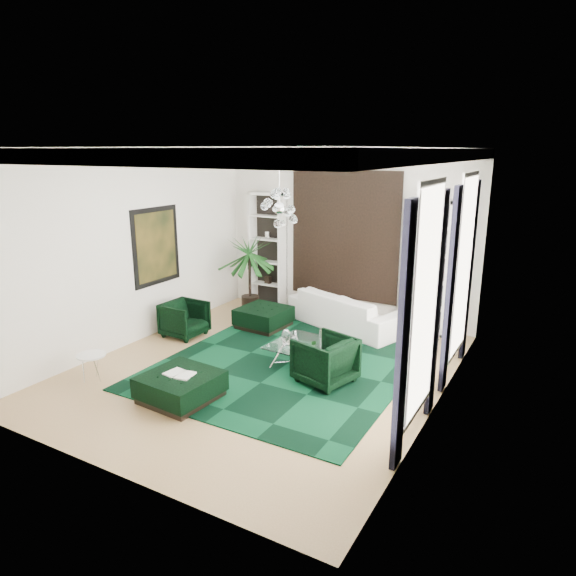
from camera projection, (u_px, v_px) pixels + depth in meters
The scene contains 30 objects.
floor at pixel (264, 369), 9.15m from camera, with size 6.00×7.00×0.02m, color tan.
ceiling at pixel (261, 147), 8.16m from camera, with size 6.00×7.00×0.02m, color white.
wall_back at pixel (345, 235), 11.60m from camera, with size 6.00×0.02×3.80m, color white.
wall_front at pixel (95, 324), 5.70m from camera, with size 6.00×0.02×3.80m, color white.
wall_left at pixel (133, 248), 10.08m from camera, with size 0.02×7.00×3.80m, color white.
wall_right at pixel (444, 287), 7.23m from camera, with size 0.02×7.00×3.80m, color white.
crown_molding at pixel (261, 154), 8.18m from camera, with size 6.00×7.00×0.18m, color white, non-canonical shape.
ceiling_medallion at pixel (271, 150), 8.42m from camera, with size 0.90×0.90×0.05m, color white.
tapestry at pixel (344, 236), 11.56m from camera, with size 2.50×0.06×2.80m, color black.
shelving_left at pixel (268, 251), 12.49m from camera, with size 0.90×0.38×2.80m, color white, non-canonical shape.
shelving_right at pixel (428, 268), 10.64m from camera, with size 0.90×0.38×2.80m, color white, non-canonical shape.
painting at pixel (157, 246), 10.58m from camera, with size 0.04×1.30×1.60m, color black.
window_near at pixel (425, 303), 6.48m from camera, with size 0.03×1.10×2.90m, color white.
curtain_near_a at pixel (403, 340), 5.90m from camera, with size 0.07×0.30×3.25m, color black.
curtain_near_b at pixel (436, 306), 7.22m from camera, with size 0.07×0.30×3.25m, color black.
window_far at pixel (464, 267), 8.50m from camera, with size 0.03×1.10×2.90m, color white.
curtain_far_a at pixel (450, 292), 7.92m from camera, with size 0.07×0.30×3.25m, color black.
curtain_far_b at pixel (469, 272), 9.23m from camera, with size 0.07×0.30×3.25m, color black.
rug at pixel (291, 362), 9.41m from camera, with size 4.20×5.00×0.02m, color black.
sofa at pixel (346, 310), 11.17m from camera, with size 2.66×1.04×0.78m, color white.
armchair_left at pixel (185, 319), 10.66m from camera, with size 0.79×0.81×0.74m, color black.
armchair_right at pixel (325, 360), 8.51m from camera, with size 0.85×0.87×0.80m, color black.
coffee_table at pixel (305, 354), 9.27m from camera, with size 1.14×1.14×0.39m, color white, non-canonical shape.
ottoman_side at pixel (264, 318), 11.22m from camera, with size 1.00×1.00×0.44m, color black.
ottoman_front at pixel (181, 387), 7.95m from camera, with size 1.06×1.06×0.42m, color black.
book at pixel (180, 374), 7.89m from camera, with size 0.46×0.31×0.03m, color white.
side_table at pixel (93, 368), 8.62m from camera, with size 0.47×0.47×0.46m, color white.
palm at pixel (250, 265), 12.09m from camera, with size 1.45×1.45×2.31m, color #184C1A, non-canonical shape.
chandelier at pixel (279, 208), 8.34m from camera, with size 0.78×0.78×0.70m, color white, non-canonical shape.
table_plant at pixel (313, 346), 8.86m from camera, with size 0.12×0.10×0.21m, color #184C1A.
Camera 1 is at (4.53, -7.16, 3.77)m, focal length 32.00 mm.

